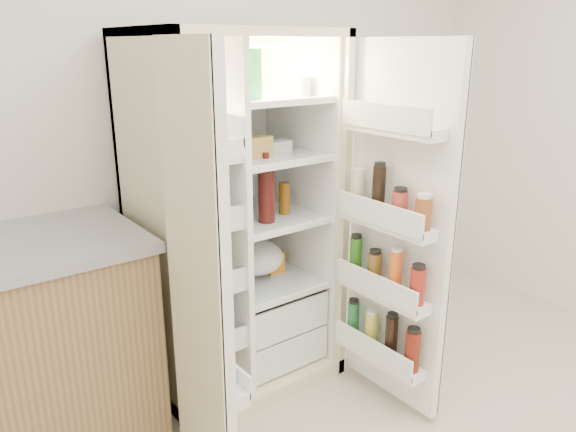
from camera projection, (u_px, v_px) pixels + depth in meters
wall_back at (223, 116)px, 3.02m from camera, size 4.00×0.02×2.70m
refrigerator at (233, 243)px, 2.84m from camera, size 0.92×0.70×1.80m
freezer_door at (200, 278)px, 2.04m from camera, size 0.15×0.40×1.72m
fridge_door at (396, 238)px, 2.54m from camera, size 0.17×0.58×1.72m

